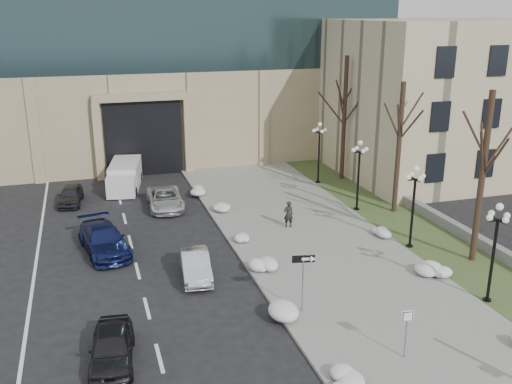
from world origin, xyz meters
TOP-DOWN VIEW (x-y plane):
  - sidewalk at (3.50, 14.00)m, footprint 9.00×40.00m
  - curb at (-1.00, 14.00)m, footprint 0.30×40.00m
  - grass_strip at (10.00, 14.00)m, footprint 4.00×40.00m
  - stone_wall at (12.00, 16.00)m, footprint 0.50×30.00m
  - classical_building at (22.00, 27.98)m, footprint 22.00×18.12m
  - car_a at (-8.20, 6.23)m, footprint 2.02×4.08m
  - car_b at (-3.80, 12.43)m, footprint 1.74×4.00m
  - car_c at (-7.96, 16.89)m, footprint 2.96×5.43m
  - car_d at (-3.68, 23.32)m, footprint 2.38×4.83m
  - car_e at (-9.74, 26.07)m, footprint 1.90×3.80m
  - pedestrian at (2.87, 17.30)m, footprint 0.61×0.41m
  - box_truck at (-5.88, 28.68)m, footprint 3.05×6.12m
  - one_way_sign at (0.10, 7.54)m, footprint 1.02×0.39m
  - keep_sign at (2.34, 3.17)m, footprint 0.45×0.11m
  - snow_clump_b at (-0.64, 2.23)m, footprint 1.10×1.60m
  - snow_clump_c at (-0.78, 7.51)m, footprint 1.10×1.60m
  - snow_clump_d at (-0.55, 12.09)m, footprint 1.10×1.60m
  - snow_clump_e at (-0.65, 15.90)m, footprint 1.10×1.60m
  - snow_clump_f at (-0.40, 20.93)m, footprint 1.10×1.60m
  - snow_clump_g at (-0.80, 25.01)m, footprint 1.10×1.60m
  - snow_clump_i at (7.37, 8.87)m, footprint 1.10×1.60m
  - snow_clump_j at (7.66, 14.51)m, footprint 1.10×1.60m
  - lamppost_a at (8.30, 6.00)m, footprint 1.18×1.18m
  - lamppost_b at (8.30, 12.50)m, footprint 1.18×1.18m
  - lamppost_c at (8.30, 19.00)m, footprint 1.18×1.18m
  - lamppost_d at (8.30, 25.50)m, footprint 1.18×1.18m
  - tree_near at (10.50, 10.00)m, footprint 3.20×3.20m
  - tree_mid at (10.50, 18.00)m, footprint 3.20×3.20m
  - tree_far at (10.50, 26.00)m, footprint 3.20×3.20m

SIDE VIEW (x-z plane):
  - grass_strip at x=10.00m, z-range 0.00..0.10m
  - sidewalk at x=3.50m, z-range 0.00..0.12m
  - curb at x=-1.00m, z-range 0.00..0.14m
  - snow_clump_b at x=-0.64m, z-range 0.12..0.48m
  - snow_clump_c at x=-0.78m, z-range 0.12..0.48m
  - snow_clump_d at x=-0.55m, z-range 0.12..0.48m
  - snow_clump_e at x=-0.65m, z-range 0.12..0.48m
  - snow_clump_f at x=-0.40m, z-range 0.12..0.48m
  - snow_clump_g at x=-0.80m, z-range 0.12..0.48m
  - snow_clump_i at x=7.37m, z-range 0.12..0.48m
  - snow_clump_j at x=7.66m, z-range 0.12..0.48m
  - stone_wall at x=12.00m, z-range 0.00..0.70m
  - car_e at x=-9.74m, z-range 0.00..1.24m
  - car_b at x=-3.80m, z-range 0.00..1.28m
  - car_d at x=-3.68m, z-range 0.00..1.32m
  - car_a at x=-8.20m, z-range 0.00..1.34m
  - car_c at x=-7.96m, z-range 0.00..1.49m
  - box_truck at x=-5.88m, z-range -0.03..1.83m
  - pedestrian at x=2.87m, z-range 0.12..1.75m
  - keep_sign at x=2.34m, z-range 0.49..2.58m
  - one_way_sign at x=0.10m, z-range 0.89..3.64m
  - lamppost_a at x=8.30m, z-range 0.69..5.45m
  - lamppost_b at x=8.30m, z-range 0.69..5.45m
  - lamppost_c at x=8.30m, z-range 0.69..5.45m
  - lamppost_d at x=8.30m, z-range 0.69..5.45m
  - tree_mid at x=10.50m, z-range 1.25..9.75m
  - tree_near at x=10.50m, z-range 1.33..10.33m
  - classical_building at x=22.00m, z-range 0.00..12.00m
  - tree_far at x=10.50m, z-range 1.40..10.90m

